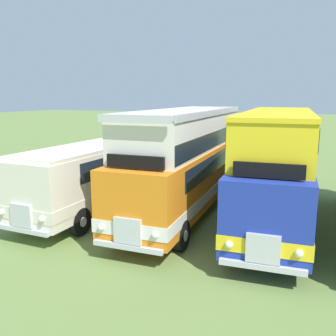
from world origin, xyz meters
The scene contains 3 objects.
bus_first_in_row centered at (-14.99, -0.06, 1.76)m, with size 2.95×11.52×2.99m.
bus_second_in_row centered at (-11.24, -0.16, 2.36)m, with size 2.72×11.04×4.52m.
bus_third_in_row centered at (-7.50, 0.05, 2.47)m, with size 3.06×11.21×4.49m.
Camera 1 is at (-6.22, -14.93, 5.06)m, focal length 39.15 mm.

